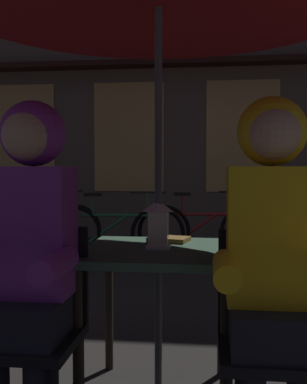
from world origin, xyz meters
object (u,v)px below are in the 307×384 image
(person_right_hooded, at_px, (273,242))
(bicycle_fourth, at_px, (205,230))
(chair_right, at_px, (270,331))
(cafe_table, at_px, (158,269))
(lantern, at_px, (158,223))
(person_left_hooded, at_px, (27,238))
(bicycle_second, at_px, (34,229))
(bicycle_third, at_px, (116,231))
(book, at_px, (169,239))
(chair_left, at_px, (34,321))

(person_right_hooded, xyz_separation_m, bicycle_fourth, (-0.30, 4.03, -0.50))
(chair_right, distance_m, person_right_hooded, 0.36)
(cafe_table, relative_size, lantern, 3.20)
(cafe_table, xyz_separation_m, bicycle_fourth, (0.18, 3.61, -0.29))
(cafe_table, distance_m, person_left_hooded, 0.67)
(bicycle_second, bearing_deg, chair_right, -57.35)
(bicycle_third, bearing_deg, book, -73.59)
(cafe_table, relative_size, person_right_hooded, 0.53)
(lantern, height_order, bicycle_fourth, lantern)
(cafe_table, height_order, bicycle_fourth, bicycle_fourth)
(person_right_hooded, bearing_deg, chair_left, 176.61)
(bicycle_second, bearing_deg, cafe_table, -60.31)
(person_left_hooded, distance_m, bicycle_fourth, 4.12)
(lantern, relative_size, bicycle_third, 0.14)
(cafe_table, bearing_deg, chair_left, -142.45)
(bicycle_fourth, bearing_deg, bicycle_third, -167.31)
(cafe_table, xyz_separation_m, chair_left, (-0.48, -0.37, -0.15))
(chair_left, distance_m, person_left_hooded, 0.36)
(person_right_hooded, relative_size, bicycle_second, 0.85)
(lantern, distance_m, chair_left, 0.71)
(lantern, height_order, bicycle_third, lantern)
(bicycle_second, height_order, bicycle_fourth, same)
(chair_right, relative_size, person_right_hooded, 0.62)
(chair_right, bearing_deg, person_right_hooded, -90.00)
(cafe_table, bearing_deg, bicycle_third, 104.93)
(chair_right, xyz_separation_m, bicycle_second, (-2.44, 3.81, -0.14))
(person_left_hooded, bearing_deg, bicycle_fourth, 80.72)
(bicycle_third, height_order, bicycle_fourth, same)
(chair_right, xyz_separation_m, bicycle_third, (-1.38, 3.73, -0.14))
(chair_right, xyz_separation_m, bicycle_fourth, (-0.30, 3.98, -0.14))
(lantern, relative_size, bicycle_second, 0.14)
(person_left_hooded, distance_m, bicycle_second, 4.17)
(cafe_table, distance_m, bicycle_fourth, 3.62)
(chair_left, relative_size, chair_right, 1.00)
(cafe_table, distance_m, lantern, 0.22)
(bicycle_third, xyz_separation_m, bicycle_fourth, (1.08, 0.24, 0.00))
(chair_right, relative_size, person_left_hooded, 0.62)
(person_left_hooded, relative_size, bicycle_second, 0.85)
(book, bearing_deg, chair_left, -117.46)
(lantern, xyz_separation_m, bicycle_fourth, (0.18, 3.61, -0.51))
(person_right_hooded, bearing_deg, cafe_table, 138.43)
(person_right_hooded, xyz_separation_m, bicycle_second, (-2.44, 3.87, -0.50))
(chair_left, bearing_deg, bicycle_second, 111.25)
(lantern, distance_m, chair_right, 0.71)
(cafe_table, xyz_separation_m, bicycle_third, (-0.90, 3.37, -0.29))
(chair_right, height_order, person_left_hooded, person_left_hooded)
(chair_right, relative_size, bicycle_third, 0.52)
(chair_right, distance_m, book, 0.78)
(bicycle_fourth, distance_m, book, 3.42)
(bicycle_second, bearing_deg, bicycle_fourth, 4.44)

